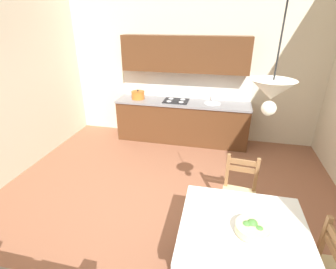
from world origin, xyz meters
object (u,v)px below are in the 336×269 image
kitchen_cabinetry (182,103)px  fruit_bowl (252,228)px  pendant_lamp (272,91)px  dining_chair_kitchen_side (239,195)px  dining_table (242,237)px

kitchen_cabinetry → fruit_bowl: 3.52m
kitchen_cabinetry → pendant_lamp: size_ratio=3.51×
kitchen_cabinetry → dining_chair_kitchen_side: 2.66m
dining_chair_kitchen_side → fruit_bowl: 1.02m
dining_table → fruit_bowl: 0.21m
dining_table → fruit_bowl: fruit_bowl is taller
dining_chair_kitchen_side → pendant_lamp: 1.80m
kitchen_cabinetry → dining_table: size_ratio=2.38×
kitchen_cabinetry → pendant_lamp: 3.62m
dining_table → fruit_bowl: (0.06, -0.07, 0.19)m
kitchen_cabinetry → dining_table: bearing=-70.5°
dining_chair_kitchen_side → pendant_lamp: bearing=-88.1°
dining_table → dining_chair_kitchen_side: 0.90m
fruit_bowl → pendant_lamp: 1.21m
dining_table → dining_chair_kitchen_side: (0.01, 0.89, -0.18)m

